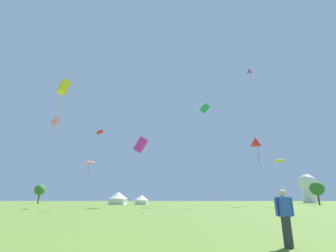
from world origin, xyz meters
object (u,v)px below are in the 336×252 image
Objects in this scene: kite_green_diamond at (205,109)px; kite_pink_box at (55,121)px; kite_yellow_box at (64,87)px; kite_red_parafoil at (100,132)px; observatory_dome at (308,187)px; kite_yellow_parafoil at (279,161)px; festival_tent_left at (141,199)px; person_spectator at (286,218)px; kite_red_delta at (257,144)px; festival_tent_right at (118,198)px; kite_pink_parafoil at (89,163)px; kite_purple_delta at (250,72)px; tree_distant_left at (317,188)px; tree_distant_right at (40,190)px; kite_magenta_box at (141,145)px.

kite_pink_box is at bearing -167.55° from kite_green_diamond.
kite_yellow_box reaches higher than kite_red_parafoil.
observatory_dome is at bearing 40.84° from kite_red_parafoil.
kite_yellow_box is 44.80m from kite_yellow_parafoil.
person_spectator is at bearing -76.89° from festival_tent_left.
kite_red_delta is 14.67m from kite_green_diamond.
observatory_dome is at bearing 26.46° from festival_tent_right.
kite_pink_box is 2.72× the size of kite_pink_parafoil.
kite_pink_parafoil is (-19.40, -20.98, -15.91)m from kite_green_diamond.
kite_red_parafoil is (-33.44, -11.22, 0.29)m from kite_red_delta.
kite_yellow_box reaches higher than kite_pink_parafoil.
kite_purple_delta reaches higher than kite_pink_box.
kite_yellow_parafoil is at bearing -25.15° from festival_tent_right.
kite_red_parafoil is at bearing -17.75° from kite_pink_box.
kite_green_diamond is (27.71, 15.41, 0.88)m from kite_yellow_box.
tree_distant_left is (-12.89, -31.40, -1.82)m from observatory_dome.
kite_green_diamond is 33.38m from festival_tent_right.
tree_distant_right is (-48.98, 71.42, 3.45)m from person_spectator.
festival_tent_right is (-1.49, 23.17, -12.15)m from kite_red_parafoil.
tree_distant_left reaches higher than festival_tent_right.
kite_yellow_parafoil is at bearing -29.58° from festival_tent_left.
kite_magenta_box is at bearing -170.83° from kite_yellow_parafoil.
tree_distant_left is (44.41, 23.75, -7.40)m from kite_magenta_box.
tree_distant_left is at bearing -112.32° from observatory_dome.
festival_tent_left reaches higher than person_spectator.
kite_yellow_parafoil is 71.75m from tree_distant_right.
kite_red_delta reaches higher than kite_red_parafoil.
kite_magenta_box is 2.20× the size of tree_distant_right.
tree_distant_right reaches higher than person_spectator.
kite_pink_parafoil is at bearing -146.58° from kite_purple_delta.
kite_magenta_box is at bearing -151.86° from tree_distant_left.
observatory_dome is (31.99, 46.09, -25.70)m from kite_purple_delta.
kite_green_diamond is 1.67× the size of kite_red_parafoil.
festival_tent_left is 0.36× the size of observatory_dome.
kite_red_delta is 1.16× the size of kite_magenta_box.
tree_distant_left is at bearing 35.06° from kite_pink_parafoil.
kite_green_diamond is at bearing -36.32° from festival_tent_left.
kite_red_parafoil is 26.20m from festival_tent_right.
kite_red_parafoil is 12.28m from kite_pink_box.
festival_tent_right is 0.84× the size of tree_distant_left.
tree_distant_left is 1.01× the size of tree_distant_right.
kite_yellow_box reaches higher than festival_tent_right.
kite_red_parafoil is at bearing -139.16° from observatory_dome.
kite_green_diamond reaches higher than kite_magenta_box.
festival_tent_right is at bearing -153.54° from observatory_dome.
kite_red_parafoil reaches higher than kite_pink_parafoil.
person_spectator is 70.63m from tree_distant_left.
kite_pink_box is 3.06× the size of tree_distant_left.
kite_pink_parafoil is (2.29, -10.13, -7.43)m from kite_red_parafoil.
tree_distant_left is at bearing 18.60° from kite_pink_box.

